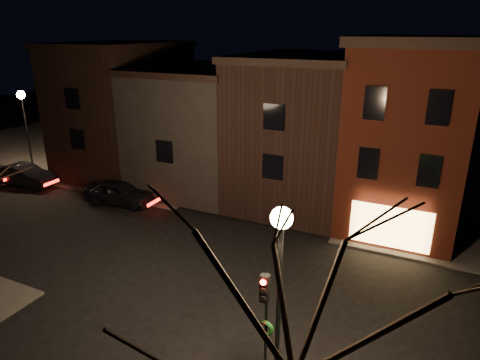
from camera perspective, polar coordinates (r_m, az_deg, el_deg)
name	(u,v)px	position (r m, az deg, el deg)	size (l,w,h in m)	color
ground	(201,266)	(21.42, -5.19, -11.35)	(120.00, 120.00, 0.00)	black
sidewalk_far_left	(136,136)	(47.64, -13.76, 5.77)	(30.00, 30.00, 0.12)	#2D2B28
corner_building	(408,134)	(25.80, 21.51, 5.73)	(6.50, 8.50, 10.50)	#48170C
row_building_a	(302,129)	(28.08, 8.24, 6.74)	(7.30, 10.30, 9.40)	black
row_building_b	(205,126)	(31.07, -4.72, 7.17)	(7.80, 10.30, 8.40)	black
row_building_c	(124,108)	(35.09, -15.19, 9.24)	(7.30, 10.30, 9.90)	black
street_lamp_near	(280,256)	(11.78, 5.39, -10.01)	(0.60, 0.60, 6.48)	black
street_lamp_far	(23,110)	(36.49, -26.92, 8.34)	(0.60, 0.60, 6.48)	black
traffic_signal	(265,313)	(13.65, 3.36, -17.25)	(0.58, 0.38, 4.05)	black
bare_tree_right	(299,284)	(8.90, 7.83, -13.53)	(6.40, 6.40, 8.50)	black
parked_car_a	(119,193)	(29.20, -15.79, -1.62)	(1.86, 4.63, 1.58)	black
parked_car_b	(25,175)	(35.26, -26.79, 0.60)	(1.65, 4.72, 1.55)	black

